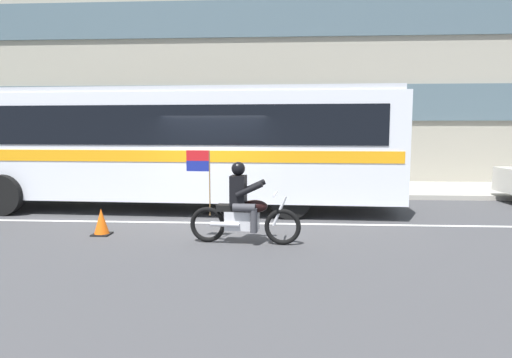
{
  "coord_description": "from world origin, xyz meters",
  "views": [
    {
      "loc": [
        1.69,
        -10.77,
        2.16
      ],
      "look_at": [
        1.07,
        -0.7,
        1.05
      ],
      "focal_mm": 31.36,
      "sensor_mm": 36.0,
      "label": 1
    }
  ],
  "objects_px": {
    "motorcycle_with_rider": "(243,209)",
    "transit_bus": "(163,140)",
    "traffic_cone": "(101,223)",
    "fire_hydrant": "(238,180)"
  },
  "relations": [
    {
      "from": "transit_bus",
      "to": "fire_hydrant",
      "type": "distance_m",
      "value": 3.47
    },
    {
      "from": "motorcycle_with_rider",
      "to": "traffic_cone",
      "type": "height_order",
      "value": "motorcycle_with_rider"
    },
    {
      "from": "fire_hydrant",
      "to": "traffic_cone",
      "type": "bearing_deg",
      "value": -111.06
    },
    {
      "from": "motorcycle_with_rider",
      "to": "fire_hydrant",
      "type": "xyz_separation_m",
      "value": [
        -0.76,
        6.31,
        -0.15
      ]
    },
    {
      "from": "traffic_cone",
      "to": "fire_hydrant",
      "type": "bearing_deg",
      "value": 68.94
    },
    {
      "from": "fire_hydrant",
      "to": "traffic_cone",
      "type": "relative_size",
      "value": 1.36
    },
    {
      "from": "motorcycle_with_rider",
      "to": "transit_bus",
      "type": "bearing_deg",
      "value": 124.5
    },
    {
      "from": "motorcycle_with_rider",
      "to": "fire_hydrant",
      "type": "bearing_deg",
      "value": 96.87
    },
    {
      "from": "traffic_cone",
      "to": "motorcycle_with_rider",
      "type": "bearing_deg",
      "value": -9.81
    },
    {
      "from": "transit_bus",
      "to": "traffic_cone",
      "type": "distance_m",
      "value": 3.55
    }
  ]
}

